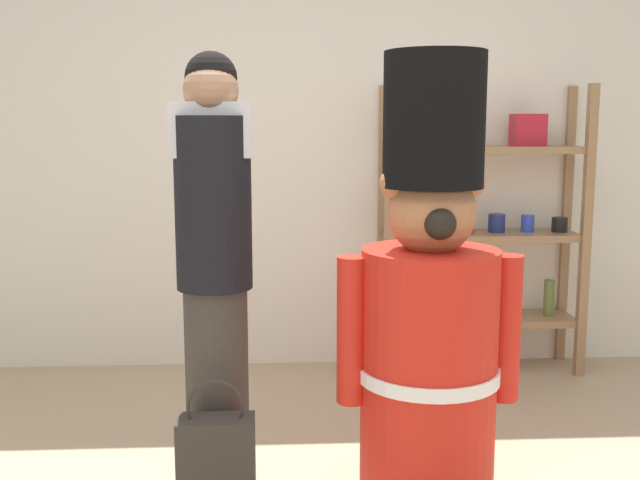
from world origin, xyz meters
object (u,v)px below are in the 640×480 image
Objects in this scene: shopping_bag at (217,466)px; merchandise_shelf at (482,226)px; teddy_bear_guard at (429,322)px; person_shopper at (215,265)px.

merchandise_shelf is at bearing 49.19° from shopping_bag.
merchandise_shelf reaches higher than shopping_bag.
person_shopper is (-0.78, 0.17, 0.19)m from teddy_bear_guard.
person_shopper reaches higher than shopping_bag.
teddy_bear_guard is at bearing -111.38° from merchandise_shelf.
teddy_bear_guard is at bearing 2.81° from shopping_bag.
teddy_bear_guard reaches higher than shopping_bag.
teddy_bear_guard is at bearing -12.29° from person_shopper.
teddy_bear_guard is 0.82m from person_shopper.
shopping_bag is at bearing -177.19° from teddy_bear_guard.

